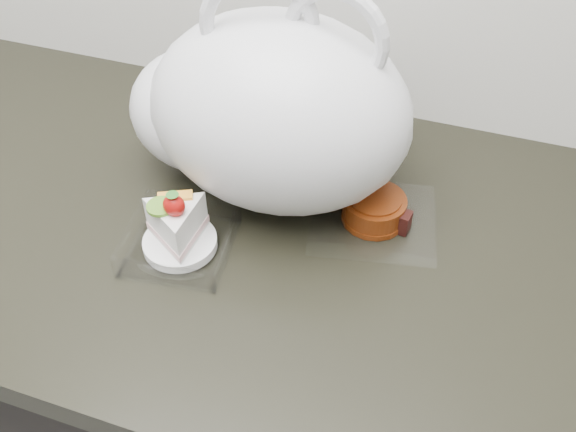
{
  "coord_description": "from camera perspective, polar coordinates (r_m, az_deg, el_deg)",
  "views": [
    {
      "loc": [
        0.37,
        1.12,
        1.51
      ],
      "look_at": [
        0.18,
        1.68,
        0.94
      ],
      "focal_mm": 40.0,
      "sensor_mm": 36.0,
      "label": 1
    }
  ],
  "objects": [
    {
      "name": "plastic_bag",
      "position": [
        0.85,
        -2.19,
        9.34
      ],
      "size": [
        0.41,
        0.31,
        0.32
      ],
      "rotation": [
        0.0,
        0.0,
        0.12
      ],
      "color": "white",
      "rests_on": "counter"
    },
    {
      "name": "counter",
      "position": [
        1.26,
        -8.03,
        -13.87
      ],
      "size": [
        2.04,
        0.64,
        0.9
      ],
      "color": "black",
      "rests_on": "ground"
    },
    {
      "name": "cake_tray",
      "position": [
        0.83,
        -9.71,
        -1.53
      ],
      "size": [
        0.15,
        0.15,
        0.1
      ],
      "rotation": [
        0.0,
        0.0,
        0.13
      ],
      "color": "white",
      "rests_on": "counter"
    },
    {
      "name": "mooncake_wrap",
      "position": [
        0.87,
        7.75,
        0.43
      ],
      "size": [
        0.19,
        0.19,
        0.04
      ],
      "rotation": [
        0.0,
        0.0,
        0.37
      ],
      "color": "white",
      "rests_on": "counter"
    }
  ]
}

